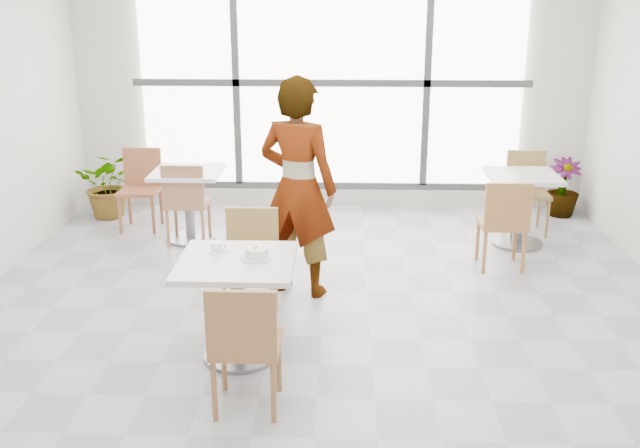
{
  "coord_description": "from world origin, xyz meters",
  "views": [
    {
      "loc": [
        0.16,
        -4.94,
        2.51
      ],
      "look_at": [
        0.0,
        -0.3,
        1.0
      ],
      "focal_mm": 40.32,
      "sensor_mm": 36.0,
      "label": 1
    }
  ],
  "objects_px": {
    "oatmeal_bowl": "(257,253)",
    "person": "(298,188)",
    "main_table": "(237,290)",
    "chair_far": "(251,256)",
    "coffee_cup": "(217,247)",
    "bg_chair_right_near": "(504,219)",
    "bg_table_right": "(521,199)",
    "bg_chair_left_far": "(141,183)",
    "bg_table_left": "(189,195)",
    "plant_right": "(563,187)",
    "chair_near": "(244,340)",
    "bg_chair_right_far": "(527,186)",
    "bg_chair_left_near": "(186,199)",
    "plant_left": "(109,184)"
  },
  "relations": [
    {
      "from": "person",
      "to": "bg_chair_right_near",
      "type": "bearing_deg",
      "value": -141.71
    },
    {
      "from": "bg_chair_left_near",
      "to": "bg_chair_right_near",
      "type": "height_order",
      "value": "same"
    },
    {
      "from": "person",
      "to": "bg_chair_right_near",
      "type": "height_order",
      "value": "person"
    },
    {
      "from": "bg_chair_left_far",
      "to": "bg_chair_right_near",
      "type": "bearing_deg",
      "value": -17.72
    },
    {
      "from": "oatmeal_bowl",
      "to": "bg_chair_left_near",
      "type": "relative_size",
      "value": 0.24
    },
    {
      "from": "plant_left",
      "to": "chair_far",
      "type": "bearing_deg",
      "value": -52.62
    },
    {
      "from": "oatmeal_bowl",
      "to": "bg_chair_left_far",
      "type": "xyz_separation_m",
      "value": [
        -1.63,
        2.95,
        -0.29
      ]
    },
    {
      "from": "main_table",
      "to": "oatmeal_bowl",
      "type": "xyz_separation_m",
      "value": [
        0.14,
        0.02,
        0.27
      ]
    },
    {
      "from": "bg_table_right",
      "to": "bg_chair_left_far",
      "type": "relative_size",
      "value": 0.86
    },
    {
      "from": "main_table",
      "to": "chair_near",
      "type": "xyz_separation_m",
      "value": [
        0.14,
        -0.71,
        -0.02
      ]
    },
    {
      "from": "main_table",
      "to": "plant_right",
      "type": "bearing_deg",
      "value": 47.27
    },
    {
      "from": "coffee_cup",
      "to": "bg_table_left",
      "type": "height_order",
      "value": "coffee_cup"
    },
    {
      "from": "coffee_cup",
      "to": "bg_chair_left_near",
      "type": "height_order",
      "value": "bg_chair_left_near"
    },
    {
      "from": "main_table",
      "to": "bg_table_left",
      "type": "distance_m",
      "value": 2.69
    },
    {
      "from": "oatmeal_bowl",
      "to": "coffee_cup",
      "type": "relative_size",
      "value": 1.32
    },
    {
      "from": "chair_near",
      "to": "bg_table_right",
      "type": "distance_m",
      "value": 4.01
    },
    {
      "from": "chair_far",
      "to": "coffee_cup",
      "type": "bearing_deg",
      "value": -105.58
    },
    {
      "from": "oatmeal_bowl",
      "to": "bg_chair_left_far",
      "type": "distance_m",
      "value": 3.39
    },
    {
      "from": "oatmeal_bowl",
      "to": "person",
      "type": "xyz_separation_m",
      "value": [
        0.21,
        1.19,
        0.14
      ]
    },
    {
      "from": "bg_table_right",
      "to": "bg_chair_left_far",
      "type": "bearing_deg",
      "value": 173.48
    },
    {
      "from": "main_table",
      "to": "bg_chair_left_near",
      "type": "bearing_deg",
      "value": 110.2
    },
    {
      "from": "main_table",
      "to": "bg_table_left",
      "type": "relative_size",
      "value": 1.07
    },
    {
      "from": "main_table",
      "to": "plant_right",
      "type": "relative_size",
      "value": 1.18
    },
    {
      "from": "oatmeal_bowl",
      "to": "bg_chair_left_near",
      "type": "xyz_separation_m",
      "value": [
        -1.01,
        2.34,
        -0.29
      ]
    },
    {
      "from": "bg_chair_right_near",
      "to": "plant_right",
      "type": "bearing_deg",
      "value": -120.88
    },
    {
      "from": "bg_chair_left_far",
      "to": "chair_near",
      "type": "bearing_deg",
      "value": -65.98
    },
    {
      "from": "chair_near",
      "to": "coffee_cup",
      "type": "relative_size",
      "value": 5.47
    },
    {
      "from": "bg_table_right",
      "to": "bg_chair_left_near",
      "type": "height_order",
      "value": "bg_chair_left_near"
    },
    {
      "from": "chair_near",
      "to": "bg_table_left",
      "type": "height_order",
      "value": "chair_near"
    },
    {
      "from": "chair_far",
      "to": "bg_chair_left_far",
      "type": "distance_m",
      "value": 2.69
    },
    {
      "from": "person",
      "to": "plant_left",
      "type": "distance_m",
      "value": 3.18
    },
    {
      "from": "bg_chair_right_far",
      "to": "plant_left",
      "type": "height_order",
      "value": "bg_chair_right_far"
    },
    {
      "from": "oatmeal_bowl",
      "to": "bg_table_left",
      "type": "relative_size",
      "value": 0.28
    },
    {
      "from": "plant_left",
      "to": "bg_chair_right_near",
      "type": "bearing_deg",
      "value": -20.13
    },
    {
      "from": "plant_right",
      "to": "bg_chair_left_near",
      "type": "bearing_deg",
      "value": -164.07
    },
    {
      "from": "bg_table_right",
      "to": "chair_near",
      "type": "bearing_deg",
      "value": -126.69
    },
    {
      "from": "bg_table_right",
      "to": "bg_chair_right_far",
      "type": "distance_m",
      "value": 0.51
    },
    {
      "from": "bg_table_right",
      "to": "plant_right",
      "type": "distance_m",
      "value": 1.28
    },
    {
      "from": "coffee_cup",
      "to": "bg_table_left",
      "type": "distance_m",
      "value": 2.51
    },
    {
      "from": "oatmeal_bowl",
      "to": "plant_right",
      "type": "distance_m",
      "value": 4.74
    },
    {
      "from": "coffee_cup",
      "to": "plant_left",
      "type": "xyz_separation_m",
      "value": [
        -1.81,
        3.16,
        -0.39
      ]
    },
    {
      "from": "bg_table_left",
      "to": "plant_right",
      "type": "height_order",
      "value": "bg_table_left"
    },
    {
      "from": "chair_near",
      "to": "person",
      "type": "relative_size",
      "value": 0.46
    },
    {
      "from": "bg_chair_left_far",
      "to": "bg_chair_right_near",
      "type": "xyz_separation_m",
      "value": [
        3.72,
        -1.19,
        0.0
      ]
    },
    {
      "from": "plant_left",
      "to": "bg_chair_right_far",
      "type": "bearing_deg",
      "value": -4.03
    },
    {
      "from": "bg_table_right",
      "to": "bg_chair_right_far",
      "type": "relative_size",
      "value": 0.86
    },
    {
      "from": "oatmeal_bowl",
      "to": "bg_table_right",
      "type": "distance_m",
      "value": 3.47
    },
    {
      "from": "bg_chair_left_far",
      "to": "bg_chair_right_near",
      "type": "height_order",
      "value": "same"
    },
    {
      "from": "person",
      "to": "bg_table_left",
      "type": "bearing_deg",
      "value": -26.0
    },
    {
      "from": "oatmeal_bowl",
      "to": "bg_chair_right_near",
      "type": "height_order",
      "value": "bg_chair_right_near"
    }
  ]
}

